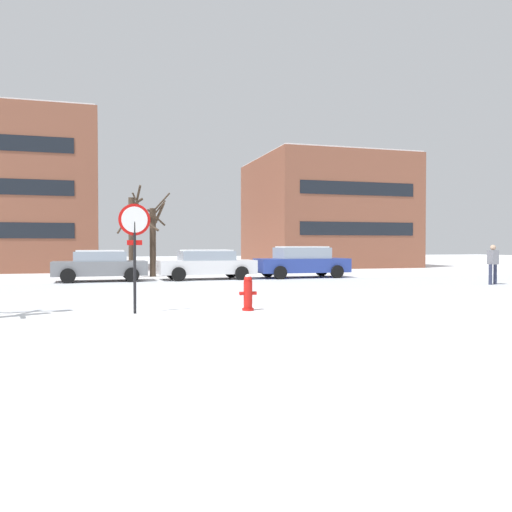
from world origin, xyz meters
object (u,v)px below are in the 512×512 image
Objects in this scene: stop_sign at (135,237)px; parked_car_blue at (302,262)px; parked_car_gray at (100,265)px; pedestrian_crossing at (493,261)px; parked_car_white at (206,264)px; fire_hydrant at (248,292)px.

parked_car_blue is at bearing 52.85° from stop_sign.
stop_sign is 11.90m from parked_car_gray.
stop_sign is at bearing -160.62° from pedestrian_crossing.
parked_car_gray is at bearing 179.74° from parked_car_blue.
parked_car_blue reaches higher than parked_car_gray.
parked_car_gray is 0.90× the size of parked_car_white.
stop_sign is 1.60× the size of pedestrian_crossing.
parked_car_blue is 8.82m from pedestrian_crossing.
fire_hydrant is 0.20× the size of parked_car_white.
parked_car_gray is (-3.54, 12.04, 0.26)m from fire_hydrant.
parked_car_white is at bearing 179.64° from parked_car_blue.
parked_car_blue is at bearing -0.36° from parked_car_white.
fire_hydrant is at bearing -96.24° from parked_car_white.
pedestrian_crossing is at bearing -48.19° from parked_car_blue.
parked_car_gray is 2.50× the size of pedestrian_crossing.
pedestrian_crossing is at bearing -31.60° from parked_car_white.
parked_car_blue reaches higher than fire_hydrant.
stop_sign is 3.09m from fire_hydrant.
parked_car_gray is 16.93m from pedestrian_crossing.
parked_car_blue is at bearing -0.26° from parked_car_gray.
pedestrian_crossing is at bearing -23.00° from parked_car_gray.
parked_car_blue is at bearing 131.81° from pedestrian_crossing.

